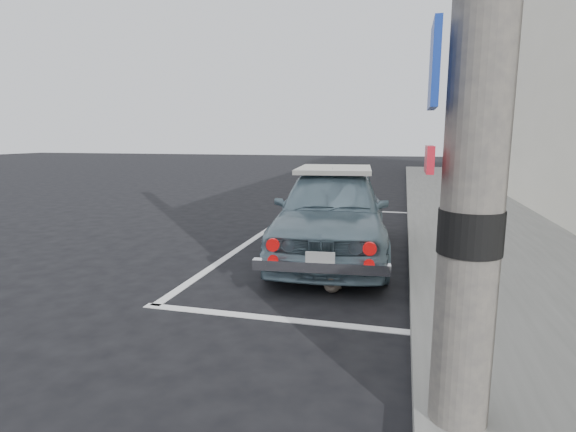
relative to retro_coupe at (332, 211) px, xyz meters
name	(u,v)px	position (x,y,z in m)	size (l,w,h in m)	color
ground	(248,298)	(-0.63, -2.15, -0.70)	(80.00, 80.00, 0.00)	black
sidewalk	(512,264)	(2.57, -0.15, -0.62)	(2.80, 40.00, 0.15)	slate
building_far	(506,92)	(5.72, 17.85, 3.30)	(3.50, 10.00, 8.00)	beige
pline_rear	(278,319)	(-0.13, -2.65, -0.70)	(3.00, 0.12, 0.01)	silver
pline_front	(353,211)	(-0.13, 4.35, -0.70)	(3.00, 0.12, 0.01)	silver
pline_side	(256,237)	(-1.53, 0.85, -0.70)	(0.12, 7.00, 0.01)	silver
retro_coupe	(332,211)	(0.00, 0.00, 0.00)	(1.99, 4.20, 1.38)	slate
cat	(332,283)	(0.28, -1.71, -0.58)	(0.22, 0.48, 0.25)	#6A5B50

